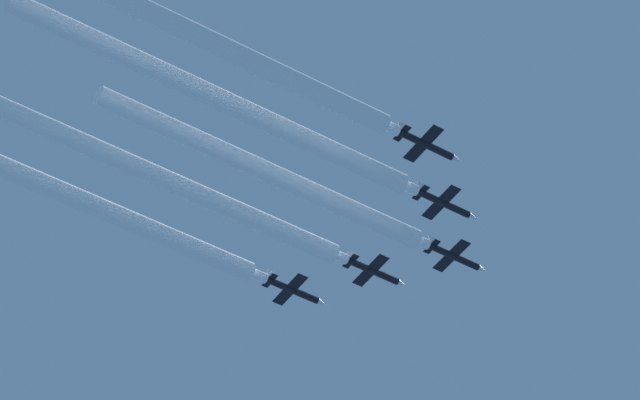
{
  "coord_description": "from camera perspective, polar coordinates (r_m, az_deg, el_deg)",
  "views": [
    {
      "loc": [
        167.79,
        -127.17,
        1.91
      ],
      "look_at": [
        0.06,
        -19.78,
        199.9
      ],
      "focal_mm": 103.62,
      "sensor_mm": 36.0,
      "label": 1
    }
  ],
  "objects": [
    {
      "name": "smoke_trail_left_wingman",
      "position": [
        279.58,
        -4.47,
        0.48
      ],
      "size": [
        3.15,
        61.85,
        3.15
      ],
      "color": "white"
    },
    {
      "name": "jet_lead",
      "position": [
        293.07,
        4.21,
        -1.77
      ],
      "size": [
        7.91,
        11.52,
        2.77
      ],
      "color": "black"
    },
    {
      "name": "smoke_trail_lead",
      "position": [
        279.06,
        -1.56,
        0.83
      ],
      "size": [
        3.15,
        58.5,
        3.15
      ],
      "color": "white"
    },
    {
      "name": "smoke_trail_outer_right",
      "position": [
        258.95,
        -3.21,
        4.81
      ],
      "size": [
        3.15,
        61.52,
        3.15
      ],
      "color": "white"
    },
    {
      "name": "jet_outer_right",
      "position": [
        272.01,
        3.35,
        1.7
      ],
      "size": [
        7.91,
        11.52,
        2.77
      ],
      "color": "black"
    },
    {
      "name": "smoke_trail_outer_left",
      "position": [
        280.47,
        -8.29,
        0.39
      ],
      "size": [
        3.15,
        75.77,
        3.15
      ],
      "color": "white"
    },
    {
      "name": "jet_left_wingman",
      "position": [
        292.93,
        1.7,
        -2.23
      ],
      "size": [
        7.91,
        11.52,
        2.77
      ],
      "color": "black"
    },
    {
      "name": "jet_right_wingman",
      "position": [
        282.44,
        3.89,
        -0.12
      ],
      "size": [
        7.91,
        11.52,
        2.77
      ],
      "color": "black"
    },
    {
      "name": "jet_outer_left",
      "position": [
        294.44,
        -0.8,
        -2.82
      ],
      "size": [
        7.91,
        11.52,
        2.77
      ],
      "color": "black"
    },
    {
      "name": "smoke_trail_right_wingman",
      "position": [
        267.43,
        -3.02,
        3.08
      ],
      "size": [
        3.15,
        68.49,
        3.15
      ],
      "color": "white"
    }
  ]
}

